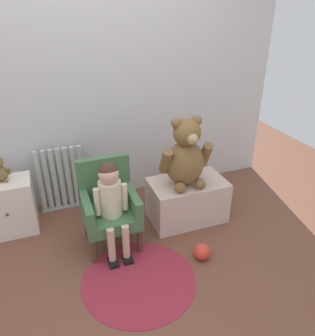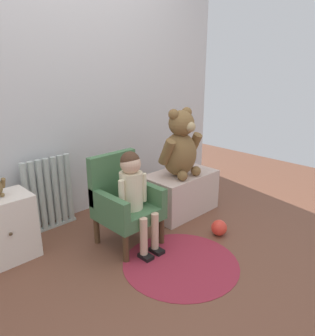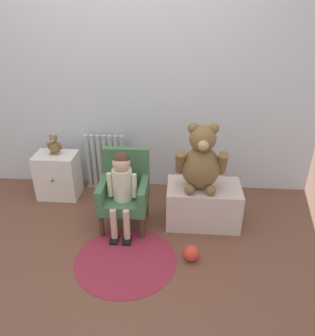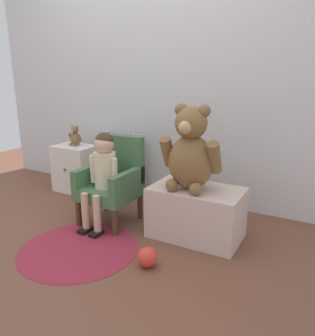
# 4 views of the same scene
# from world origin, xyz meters

# --- Properties ---
(ground_plane) EXTENTS (6.00, 6.00, 0.00)m
(ground_plane) POSITION_xyz_m (0.00, 0.00, 0.00)
(ground_plane) COLOR brown
(back_wall) EXTENTS (3.80, 0.05, 2.40)m
(back_wall) POSITION_xyz_m (0.00, 1.21, 1.20)
(back_wall) COLOR silver
(back_wall) RESTS_ON ground_plane
(radiator) EXTENTS (0.43, 0.05, 0.61)m
(radiator) POSITION_xyz_m (-0.26, 1.09, 0.30)
(radiator) COLOR #AEB8B0
(radiator) RESTS_ON ground_plane
(small_dresser) EXTENTS (0.41, 0.31, 0.47)m
(small_dresser) POSITION_xyz_m (-0.72, 0.88, 0.24)
(small_dresser) COLOR silver
(small_dresser) RESTS_ON ground_plane
(child_armchair) EXTENTS (0.42, 0.42, 0.69)m
(child_armchair) POSITION_xyz_m (0.04, 0.48, 0.34)
(child_armchair) COLOR #436D45
(child_armchair) RESTS_ON ground_plane
(child_figure) EXTENTS (0.25, 0.35, 0.75)m
(child_figure) POSITION_xyz_m (0.04, 0.37, 0.49)
(child_figure) COLOR beige
(child_figure) RESTS_ON ground_plane
(low_bench) EXTENTS (0.66, 0.40, 0.38)m
(low_bench) POSITION_xyz_m (0.75, 0.54, 0.19)
(low_bench) COLOR beige
(low_bench) RESTS_ON ground_plane
(large_teddy_bear) EXTENTS (0.44, 0.31, 0.60)m
(large_teddy_bear) POSITION_xyz_m (0.71, 0.51, 0.64)
(large_teddy_bear) COLOR brown
(large_teddy_bear) RESTS_ON low_bench
(small_teddy_bear) EXTENTS (0.15, 0.10, 0.20)m
(small_teddy_bear) POSITION_xyz_m (-0.72, 0.91, 0.56)
(small_teddy_bear) COLOR brown
(small_teddy_bear) RESTS_ON small_dresser
(floor_rug) EXTENTS (0.81, 0.81, 0.01)m
(floor_rug) POSITION_xyz_m (0.12, -0.03, 0.00)
(floor_rug) COLOR maroon
(floor_rug) RESTS_ON ground_plane
(toy_ball) EXTENTS (0.13, 0.13, 0.13)m
(toy_ball) POSITION_xyz_m (0.64, 0.01, 0.06)
(toy_ball) COLOR red
(toy_ball) RESTS_ON ground_plane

